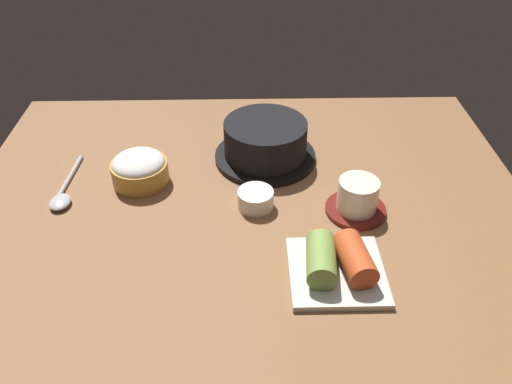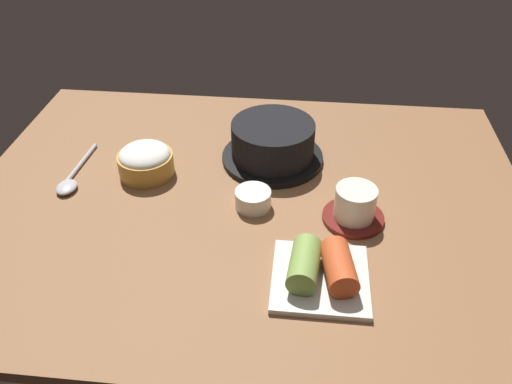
# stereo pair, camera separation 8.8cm
# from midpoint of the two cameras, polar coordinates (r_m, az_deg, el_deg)

# --- Properties ---
(dining_table) EXTENTS (1.00, 0.76, 0.02)m
(dining_table) POSITION_cam_midpoint_polar(r_m,az_deg,el_deg) (0.92, 1.62, -1.25)
(dining_table) COLOR brown
(dining_table) RESTS_ON ground
(stone_pot) EXTENTS (0.20, 0.20, 0.08)m
(stone_pot) POSITION_cam_midpoint_polar(r_m,az_deg,el_deg) (1.00, 4.41, 5.40)
(stone_pot) COLOR black
(stone_pot) RESTS_ON dining_table
(rice_bowl) EXTENTS (0.10, 0.10, 0.06)m
(rice_bowl) POSITION_cam_midpoint_polar(r_m,az_deg,el_deg) (0.97, -9.59, 3.37)
(rice_bowl) COLOR #B78C38
(rice_bowl) RESTS_ON dining_table
(tea_cup_with_saucer) EXTENTS (0.10, 0.10, 0.06)m
(tea_cup_with_saucer) POSITION_cam_midpoint_polar(r_m,az_deg,el_deg) (0.88, 13.69, -1.62)
(tea_cup_with_saucer) COLOR maroon
(tea_cup_with_saucer) RESTS_ON dining_table
(banchan_cup_center) EXTENTS (0.06, 0.06, 0.03)m
(banchan_cup_center) POSITION_cam_midpoint_polar(r_m,az_deg,el_deg) (0.89, 2.51, -0.82)
(banchan_cup_center) COLOR white
(banchan_cup_center) RESTS_ON dining_table
(kimchi_plate) EXTENTS (0.14, 0.14, 0.05)m
(kimchi_plate) POSITION_cam_midpoint_polar(r_m,az_deg,el_deg) (0.77, 10.51, -8.66)
(kimchi_plate) COLOR silver
(kimchi_plate) RESTS_ON dining_table
(spoon) EXTENTS (0.04, 0.17, 0.01)m
(spoon) POSITION_cam_midpoint_polar(r_m,az_deg,el_deg) (0.99, -17.43, 1.17)
(spoon) COLOR #B7B7BC
(spoon) RESTS_ON dining_table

